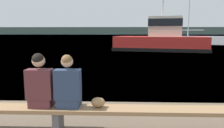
{
  "coord_description": "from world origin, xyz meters",
  "views": [
    {
      "loc": [
        0.55,
        -0.2,
        1.81
      ],
      "look_at": [
        0.3,
        6.53,
        0.81
      ],
      "focal_mm": 35.0,
      "sensor_mm": 36.0,
      "label": 1
    }
  ],
  "objects": [
    {
      "name": "water_surface",
      "position": [
        0.0,
        125.28,
        0.0
      ],
      "size": [
        240.0,
        240.0,
        0.0
      ],
      "primitive_type": "plane",
      "color": "#386084",
      "rests_on": "ground"
    },
    {
      "name": "tugboat_red",
      "position": [
        4.57,
        21.39,
        1.03
      ],
      "size": [
        9.48,
        5.6,
        6.42
      ],
      "rotation": [
        0.0,
        0.0,
        1.35
      ],
      "color": "red",
      "rests_on": "water_surface"
    },
    {
      "name": "person_left",
      "position": [
        -0.88,
        3.53,
        0.9
      ],
      "size": [
        0.46,
        0.39,
        0.98
      ],
      "color": "#56282D",
      "rests_on": "bench_main"
    },
    {
      "name": "moored_sailboat",
      "position": [
        11.19,
        33.15,
        0.62
      ],
      "size": [
        9.61,
        5.74,
        9.54
      ],
      "rotation": [
        0.0,
        0.0,
        1.14
      ],
      "color": "silver",
      "rests_on": "water_surface"
    },
    {
      "name": "shopping_bag",
      "position": [
        0.16,
        3.55,
        0.56
      ],
      "size": [
        0.25,
        0.16,
        0.18
      ],
      "color": "#9E754C",
      "rests_on": "bench_main"
    },
    {
      "name": "far_shoreline",
      "position": [
        0.0,
        190.21,
        2.91
      ],
      "size": [
        600.0,
        12.0,
        5.82
      ],
      "primitive_type": "cube",
      "color": "#424738",
      "rests_on": "ground"
    },
    {
      "name": "bench_main",
      "position": [
        -0.57,
        3.53,
        0.38
      ],
      "size": [
        6.91,
        0.41,
        0.46
      ],
      "color": "#8E6B47",
      "rests_on": "ground"
    },
    {
      "name": "person_right",
      "position": [
        -0.37,
        3.53,
        0.87
      ],
      "size": [
        0.46,
        0.38,
        0.96
      ],
      "color": "navy",
      "rests_on": "bench_main"
    }
  ]
}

